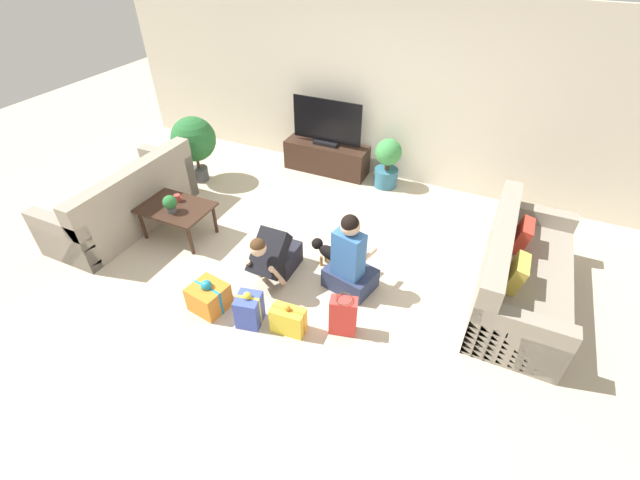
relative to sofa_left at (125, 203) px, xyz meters
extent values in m
plane|color=beige|center=(2.42, 0.09, -0.32)|extent=(16.00, 16.00, 0.00)
cube|color=beige|center=(2.42, 2.72, 0.98)|extent=(8.40, 0.06, 2.60)
cube|color=gray|center=(-0.05, 0.00, -0.09)|extent=(0.86, 1.99, 0.45)
cube|color=gray|center=(0.28, 0.00, 0.35)|extent=(0.20, 1.99, 0.42)
cube|color=gray|center=(-0.05, 0.91, 0.00)|extent=(0.86, 0.16, 0.63)
cube|color=gray|center=(-0.05, -0.91, 0.00)|extent=(0.86, 0.16, 0.63)
cube|color=#288E6B|center=(0.07, 0.44, 0.29)|extent=(0.18, 0.34, 0.32)
cube|color=#EACC4C|center=(0.07, 0.00, 0.29)|extent=(0.18, 0.34, 0.32)
cube|color=#3366AD|center=(0.07, -0.44, 0.29)|extent=(0.18, 0.34, 0.32)
cube|color=gray|center=(4.89, 0.67, -0.09)|extent=(0.86, 1.99, 0.45)
cube|color=gray|center=(4.56, 0.67, 0.35)|extent=(0.20, 1.99, 0.42)
cube|color=gray|center=(4.89, -0.25, 0.00)|extent=(0.86, 0.16, 0.63)
cube|color=gray|center=(4.89, 1.58, 0.00)|extent=(0.86, 0.16, 0.63)
cube|color=#EACC4C|center=(4.76, 0.34, 0.29)|extent=(0.18, 0.34, 0.32)
cube|color=red|center=(4.76, 1.00, 0.29)|extent=(0.18, 0.34, 0.32)
cube|color=#382319|center=(0.82, 0.06, 0.11)|extent=(0.87, 0.62, 0.03)
cylinder|color=#382319|center=(0.44, -0.19, -0.11)|extent=(0.04, 0.04, 0.41)
cylinder|color=#382319|center=(1.19, -0.19, -0.11)|extent=(0.04, 0.04, 0.41)
cylinder|color=#382319|center=(0.44, 0.31, -0.11)|extent=(0.04, 0.04, 0.41)
cylinder|color=#382319|center=(1.19, 0.31, -0.11)|extent=(0.04, 0.04, 0.41)
cube|color=#382319|center=(1.82, 2.44, -0.08)|extent=(1.33, 0.42, 0.46)
cube|color=black|center=(1.82, 2.44, 0.17)|extent=(0.39, 0.20, 0.05)
cube|color=black|center=(1.82, 2.44, 0.53)|extent=(1.11, 0.03, 0.66)
cylinder|color=#4C4C51|center=(0.15, 1.34, -0.21)|extent=(0.25, 0.25, 0.20)
cylinder|color=brown|center=(0.15, 1.34, -0.01)|extent=(0.05, 0.05, 0.20)
sphere|color=#286B33|center=(0.15, 1.34, 0.37)|extent=(0.66, 0.66, 0.66)
cylinder|color=#336B84|center=(2.83, 2.39, -0.18)|extent=(0.36, 0.36, 0.28)
cylinder|color=brown|center=(2.83, 2.39, 0.02)|extent=(0.06, 0.06, 0.12)
sphere|color=#3D8E47|center=(2.83, 2.39, 0.24)|extent=(0.39, 0.39, 0.39)
cube|color=#23232D|center=(2.34, 0.05, -0.18)|extent=(0.29, 0.44, 0.28)
cube|color=black|center=(2.34, -0.24, 0.13)|extent=(0.33, 0.53, 0.49)
sphere|color=beige|center=(2.35, -0.44, 0.35)|extent=(0.17, 0.17, 0.17)
sphere|color=#472D19|center=(2.35, -0.44, 0.38)|extent=(0.16, 0.16, 0.16)
cylinder|color=beige|center=(2.20, -0.35, -0.06)|extent=(0.06, 0.28, 0.43)
cylinder|color=beige|center=(2.49, -0.34, -0.06)|extent=(0.06, 0.28, 0.43)
cube|color=#283351|center=(3.16, 0.09, -0.20)|extent=(0.60, 0.51, 0.24)
cube|color=#3366AD|center=(3.15, 0.03, 0.19)|extent=(0.36, 0.27, 0.54)
sphere|color=beige|center=(3.15, 0.04, 0.55)|extent=(0.20, 0.20, 0.20)
sphere|color=black|center=(3.15, 0.03, 0.59)|extent=(0.19, 0.19, 0.19)
cylinder|color=beige|center=(3.32, 0.20, 0.11)|extent=(0.11, 0.27, 0.06)
cylinder|color=beige|center=(3.07, 0.26, 0.11)|extent=(0.11, 0.27, 0.06)
ellipsoid|color=black|center=(2.84, 0.29, -0.11)|extent=(0.38, 0.23, 0.16)
sphere|color=black|center=(2.64, 0.35, -0.06)|extent=(0.14, 0.14, 0.14)
sphere|color=olive|center=(2.58, 0.36, -0.08)|extent=(0.06, 0.06, 0.06)
cylinder|color=black|center=(3.03, 0.24, -0.07)|extent=(0.09, 0.05, 0.10)
cylinder|color=olive|center=(2.74, 0.37, -0.25)|extent=(0.04, 0.04, 0.13)
cylinder|color=olive|center=(2.72, 0.28, -0.25)|extent=(0.04, 0.04, 0.13)
cylinder|color=olive|center=(2.96, 0.31, -0.25)|extent=(0.04, 0.04, 0.13)
cylinder|color=olive|center=(2.94, 0.22, -0.25)|extent=(0.04, 0.04, 0.13)
cube|color=orange|center=(1.93, -0.83, -0.17)|extent=(0.40, 0.39, 0.29)
cube|color=teal|center=(1.93, -0.83, -0.17)|extent=(0.36, 0.08, 0.29)
sphere|color=teal|center=(1.93, -0.83, 0.00)|extent=(0.12, 0.12, 0.12)
cube|color=yellow|center=(2.84, -0.76, -0.17)|extent=(0.35, 0.20, 0.29)
cube|color=orange|center=(2.84, -0.76, -0.17)|extent=(0.35, 0.05, 0.29)
sphere|color=orange|center=(2.84, -0.76, 0.00)|extent=(0.06, 0.06, 0.06)
cube|color=#3D51BC|center=(2.43, -0.83, -0.14)|extent=(0.29, 0.30, 0.35)
cube|color=yellow|center=(2.43, -0.83, -0.14)|extent=(0.24, 0.08, 0.35)
sphere|color=yellow|center=(2.43, -0.83, 0.06)|extent=(0.08, 0.08, 0.08)
cube|color=red|center=(3.34, -0.54, -0.10)|extent=(0.29, 0.21, 0.44)
torus|color=#4C3823|center=(3.34, -0.54, 0.14)|extent=(0.21, 0.21, 0.01)
cylinder|color=#B23D38|center=(0.76, 0.18, 0.17)|extent=(0.08, 0.08, 0.09)
torus|color=#B23D38|center=(0.82, 0.18, 0.18)|extent=(0.06, 0.01, 0.06)
cylinder|color=#4C4C51|center=(0.86, -0.04, 0.16)|extent=(0.11, 0.11, 0.07)
sphere|color=#286B33|center=(0.86, -0.04, 0.26)|extent=(0.17, 0.17, 0.17)
camera|label=1|loc=(4.33, -3.22, 3.07)|focal=24.00mm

